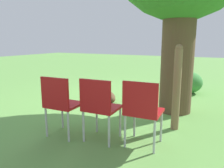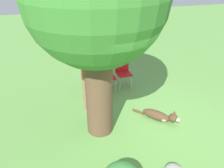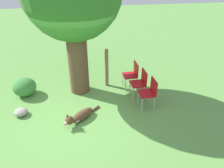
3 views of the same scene
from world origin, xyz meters
TOP-DOWN VIEW (x-y plane):
  - ground_plane at (0.00, 0.00)m, footprint 30.00×30.00m
  - oak_tree at (0.23, 1.23)m, footprint 2.63×2.63m
  - dog at (0.16, -0.29)m, footprint 0.98×0.91m
  - fence_post at (1.12, 1.42)m, footprint 0.12×0.12m
  - red_chair_0 at (2.14, 0.06)m, footprint 0.44×0.46m
  - red_chair_1 at (2.02, 0.61)m, footprint 0.44×0.46m
  - red_chair_2 at (1.91, 1.17)m, footprint 0.44×0.46m

SIDE VIEW (x-z plane):
  - ground_plane at x=0.00m, z-range 0.00..0.00m
  - dog at x=0.16m, z-range -0.06..0.33m
  - red_chair_0 at x=2.14m, z-range 0.08..0.95m
  - red_chair_1 at x=2.02m, z-range 0.08..0.95m
  - red_chair_2 at x=1.91m, z-range 0.08..0.95m
  - fence_post at x=1.12m, z-range 0.01..1.30m
  - oak_tree at x=0.23m, z-range 0.76..5.08m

